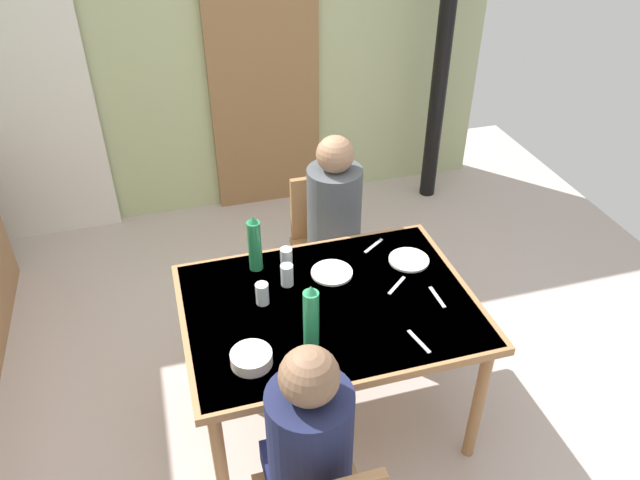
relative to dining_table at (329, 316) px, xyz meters
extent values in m
plane|color=beige|center=(-0.25, 0.06, -0.68)|extent=(5.77, 5.77, 0.00)
cube|color=#B4C08B|center=(-0.25, 2.28, 0.61)|extent=(4.30, 0.10, 2.58)
cube|color=olive|center=(0.18, 2.20, 0.32)|extent=(0.80, 0.05, 2.00)
cylinder|color=black|center=(1.43, 1.93, 0.61)|extent=(0.12, 0.12, 2.58)
cube|color=white|center=(-1.44, 2.18, 0.40)|extent=(0.90, 0.03, 2.17)
cube|color=#A27246|center=(0.00, 0.00, 0.05)|extent=(1.32, 0.97, 0.04)
cube|color=#E69C93|center=(0.00, 0.00, 0.07)|extent=(1.27, 0.93, 0.00)
cylinder|color=#A27246|center=(-0.59, -0.41, -0.32)|extent=(0.06, 0.06, 0.72)
cylinder|color=#A27246|center=(0.59, -0.41, -0.32)|extent=(0.06, 0.06, 0.72)
cylinder|color=#A27246|center=(-0.59, 0.41, -0.32)|extent=(0.06, 0.06, 0.72)
cylinder|color=#A27246|center=(0.59, 0.41, -0.32)|extent=(0.06, 0.06, 0.72)
cube|color=#A27246|center=(0.24, 0.76, -0.23)|extent=(0.40, 0.40, 0.04)
cube|color=#A27246|center=(0.24, 0.94, -0.02)|extent=(0.38, 0.04, 0.42)
cylinder|color=#A27246|center=(0.41, 0.59, -0.48)|extent=(0.04, 0.04, 0.41)
cylinder|color=#A27246|center=(0.07, 0.59, -0.48)|extent=(0.04, 0.04, 0.41)
cylinder|color=#A27246|center=(0.41, 0.93, -0.48)|extent=(0.04, 0.04, 0.41)
cylinder|color=#A27246|center=(0.07, 0.93, -0.48)|extent=(0.04, 0.04, 0.41)
cube|color=#191F4E|center=(-0.29, -0.60, -0.17)|extent=(0.30, 0.22, 0.12)
cylinder|color=#1E2347|center=(-0.29, -0.71, 0.09)|extent=(0.30, 0.30, 0.52)
sphere|color=#846047|center=(-0.29, -0.71, 0.44)|extent=(0.20, 0.20, 0.20)
cube|color=#435A51|center=(0.24, 0.60, -0.17)|extent=(0.30, 0.22, 0.12)
cylinder|color=#4C5156|center=(0.24, 0.71, 0.09)|extent=(0.30, 0.30, 0.52)
sphere|color=#A87A5B|center=(0.24, 0.71, 0.44)|extent=(0.20, 0.20, 0.20)
cylinder|color=#2E995B|center=(-0.14, -0.22, 0.21)|extent=(0.07, 0.07, 0.27)
cone|color=#328F61|center=(-0.14, -0.22, 0.36)|extent=(0.05, 0.05, 0.04)
cylinder|color=#267E49|center=(-0.26, 0.35, 0.21)|extent=(0.07, 0.07, 0.26)
cone|color=#257A4B|center=(-0.26, 0.35, 0.36)|extent=(0.05, 0.05, 0.04)
cylinder|color=#F0DAC7|center=(-0.40, -0.26, 0.10)|extent=(0.17, 0.17, 0.05)
cylinder|color=white|center=(0.47, 0.20, 0.08)|extent=(0.20, 0.20, 0.01)
cylinder|color=white|center=(0.08, 0.21, 0.08)|extent=(0.20, 0.20, 0.01)
cylinder|color=silver|center=(-0.12, 0.34, 0.12)|extent=(0.06, 0.06, 0.09)
cylinder|color=silver|center=(-0.15, 0.19, 0.13)|extent=(0.06, 0.06, 0.11)
cylinder|color=silver|center=(-0.29, 0.09, 0.13)|extent=(0.06, 0.06, 0.11)
cube|color=silver|center=(0.49, -0.10, 0.08)|extent=(0.02, 0.15, 0.00)
cube|color=silver|center=(0.34, 0.03, 0.08)|extent=(0.13, 0.11, 0.00)
cube|color=silver|center=(0.29, -0.34, 0.08)|extent=(0.05, 0.15, 0.00)
cube|color=silver|center=(0.35, 0.36, 0.08)|extent=(0.13, 0.10, 0.00)
camera|label=1|loc=(-0.62, -2.01, 1.90)|focal=34.54mm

